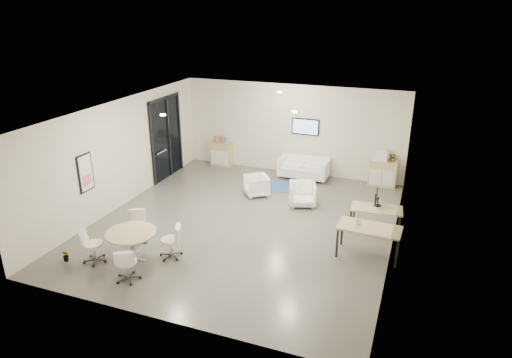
{
  "coord_description": "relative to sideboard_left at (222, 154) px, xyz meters",
  "views": [
    {
      "loc": [
        4.36,
        -10.72,
        5.81
      ],
      "look_at": [
        0.18,
        0.4,
        1.21
      ],
      "focal_mm": 32.0,
      "sensor_mm": 36.0,
      "label": 1
    }
  ],
  "objects": [
    {
      "name": "monitor",
      "position": [
        6.13,
        -3.35,
        0.49
      ],
      "size": [
        0.2,
        0.5,
        0.44
      ],
      "color": "black",
      "rests_on": "desk_rear"
    },
    {
      "name": "room_shell",
      "position": [
        2.68,
        -4.27,
        1.16
      ],
      "size": [
        9.6,
        10.6,
        4.8
      ],
      "color": "#52504B",
      "rests_on": "ground"
    },
    {
      "name": "plant_cabinet",
      "position": [
        6.27,
        -0.01,
        0.58
      ],
      "size": [
        0.36,
        0.38,
        0.23
      ],
      "primitive_type": "imported",
      "rotation": [
        0.0,
        0.0,
        -0.38
      ],
      "color": "#3F7F3F",
      "rests_on": "sideboard_right"
    },
    {
      "name": "armchair_right",
      "position": [
        3.87,
        -2.53,
        -0.04
      ],
      "size": [
        0.97,
        0.94,
        0.79
      ],
      "primitive_type": "imported",
      "rotation": [
        0.0,
        0.0,
        0.34
      ],
      "color": "white",
      "rests_on": "room_shell"
    },
    {
      "name": "wall_tv",
      "position": [
        3.18,
        0.19,
        1.31
      ],
      "size": [
        0.98,
        0.06,
        0.58
      ],
      "color": "black",
      "rests_on": "room_shell"
    },
    {
      "name": "glass_door",
      "position": [
        -1.27,
        -1.76,
        1.06
      ],
      "size": [
        0.09,
        1.9,
        2.85
      ],
      "color": "black",
      "rests_on": "room_shell"
    },
    {
      "name": "meeting_chairs",
      "position": [
        0.87,
        -7.03,
        -0.03
      ],
      "size": [
        2.38,
        2.38,
        0.82
      ],
      "color": "white",
      "rests_on": "room_shell"
    },
    {
      "name": "desk_rear",
      "position": [
        6.17,
        -3.5,
        0.19
      ],
      "size": [
        1.39,
        0.77,
        0.7
      ],
      "rotation": [
        0.0,
        0.0,
        0.08
      ],
      "color": "tan",
      "rests_on": "room_shell"
    },
    {
      "name": "sideboard_right",
      "position": [
        5.98,
        -0.01,
        0.01
      ],
      "size": [
        0.91,
        0.44,
        0.91
      ],
      "color": "tan",
      "rests_on": "room_shell"
    },
    {
      "name": "plant_floor",
      "position": [
        -0.57,
        -7.69,
        -0.37
      ],
      "size": [
        0.25,
        0.34,
        0.14
      ],
      "primitive_type": "imported",
      "rotation": [
        0.0,
        0.0,
        -0.27
      ],
      "color": "#3F7F3F",
      "rests_on": "room_shell"
    },
    {
      "name": "armchair_left",
      "position": [
        2.28,
        -2.28,
        -0.08
      ],
      "size": [
        0.95,
        0.96,
        0.72
      ],
      "primitive_type": "imported",
      "rotation": [
        0.0,
        0.0,
        -0.93
      ],
      "color": "white",
      "rests_on": "room_shell"
    },
    {
      "name": "ceiling_spots",
      "position": [
        2.48,
        -3.44,
        2.74
      ],
      "size": [
        3.14,
        4.14,
        0.03
      ],
      "color": "#FFEAC6",
      "rests_on": "room_shell"
    },
    {
      "name": "sideboard_left",
      "position": [
        0.0,
        0.0,
        0.0
      ],
      "size": [
        0.79,
        0.41,
        0.89
      ],
      "color": "tan",
      "rests_on": "room_shell"
    },
    {
      "name": "loveseat",
      "position": [
        3.3,
        -0.21,
        -0.09
      ],
      "size": [
        1.73,
        0.87,
        0.65
      ],
      "rotation": [
        0.0,
        0.0,
        -0.0
      ],
      "color": "white",
      "rests_on": "room_shell"
    },
    {
      "name": "desk_front",
      "position": [
        6.15,
        -4.87,
        0.26
      ],
      "size": [
        1.53,
        0.81,
        0.78
      ],
      "rotation": [
        0.0,
        0.0,
        -0.04
      ],
      "color": "tan",
      "rests_on": "room_shell"
    },
    {
      "name": "cup",
      "position": [
        5.87,
        -4.81,
        0.4
      ],
      "size": [
        0.15,
        0.13,
        0.12
      ],
      "primitive_type": "imported",
      "rotation": [
        0.0,
        0.0,
        -0.41
      ],
      "color": "white",
      "rests_on": "desk_front"
    },
    {
      "name": "books",
      "position": [
        -0.04,
        0.0,
        0.55
      ],
      "size": [
        0.46,
        0.14,
        0.22
      ],
      "color": "red",
      "rests_on": "sideboard_left"
    },
    {
      "name": "artwork",
      "position": [
        -1.29,
        -5.87,
        1.1
      ],
      "size": [
        0.05,
        0.54,
        1.04
      ],
      "color": "black",
      "rests_on": "room_shell"
    },
    {
      "name": "blue_rug",
      "position": [
        2.82,
        -1.31,
        -0.43
      ],
      "size": [
        1.8,
        1.39,
        0.01
      ],
      "primitive_type": "cube",
      "rotation": [
        0.0,
        0.0,
        0.22
      ],
      "color": "navy",
      "rests_on": "room_shell"
    },
    {
      "name": "printer",
      "position": [
        5.87,
        -0.01,
        0.62
      ],
      "size": [
        0.54,
        0.47,
        0.34
      ],
      "rotation": [
        0.0,
        0.0,
        -0.16
      ],
      "color": "white",
      "rests_on": "sideboard_right"
    },
    {
      "name": "round_table",
      "position": [
        0.87,
        -7.03,
        0.2
      ],
      "size": [
        1.2,
        1.2,
        0.73
      ],
      "color": "tan",
      "rests_on": "room_shell"
    }
  ]
}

